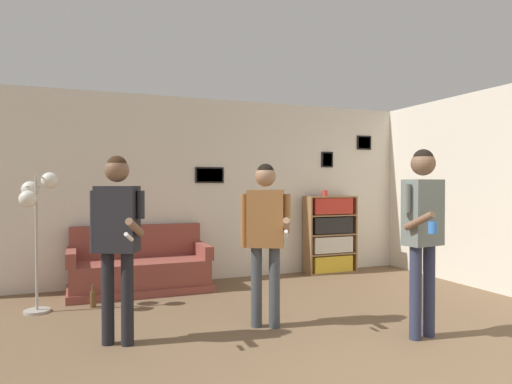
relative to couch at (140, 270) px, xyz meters
name	(u,v)px	position (x,y,z in m)	size (l,w,h in m)	color
wall_back	(223,189)	(1.28, 0.42, 1.07)	(8.50, 0.08, 2.70)	silver
wall_right	(505,190)	(4.36, -1.91, 1.06)	(0.06, 7.00, 2.70)	silver
couch	(140,270)	(0.00, 0.00, 0.00)	(1.81, 0.80, 0.86)	brown
bookshelf	(330,234)	(3.02, 0.20, 0.33)	(0.85, 0.30, 1.24)	olive
floor_lamp	(36,205)	(-1.19, -0.61, 0.91)	(0.39, 0.43, 1.56)	#ADA89E
person_player_foreground_left	(117,229)	(-0.44, -2.00, 0.75)	(0.45, 0.58, 1.68)	black
person_player_foreground_center	(265,227)	(0.98, -2.02, 0.71)	(0.45, 0.58, 1.63)	#3D4247
person_watcher_holding_cup	(423,221)	(2.21, -2.84, 0.80)	(0.50, 0.48, 1.75)	#2D334C
bottle_on_floor	(93,298)	(-0.61, -0.62, -0.18)	(0.07, 0.07, 0.26)	brown
drinking_cup	(325,193)	(2.93, 0.20, 1.00)	(0.09, 0.09, 0.09)	red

